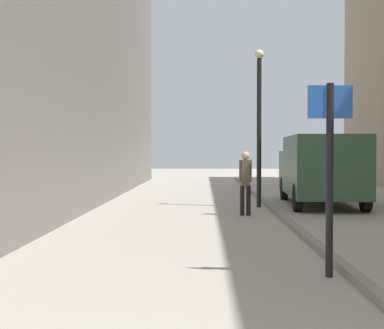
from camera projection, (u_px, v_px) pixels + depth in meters
The scene contains 6 objects.
ground_plane at pixel (219, 220), 13.37m from camera, with size 80.00×80.00×0.00m, color #A8A093.
kerb_strip at pixel (283, 218), 13.33m from camera, with size 0.16×40.00×0.12m, color gray.
pedestrian_main_foreground at pixel (245, 179), 14.26m from camera, with size 0.33×0.22×1.69m.
delivery_van at pixel (320, 168), 17.00m from camera, with size 2.34×5.53×2.16m.
street_sign_post at pixel (330, 162), 7.25m from camera, with size 0.60×0.10×2.60m.
lamp_post at pixel (259, 117), 16.36m from camera, with size 0.28×0.28×4.76m.
Camera 1 is at (-0.39, -1.34, 1.69)m, focal length 50.71 mm.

